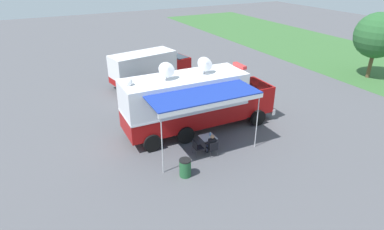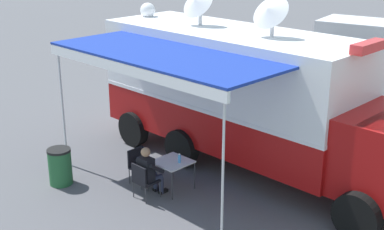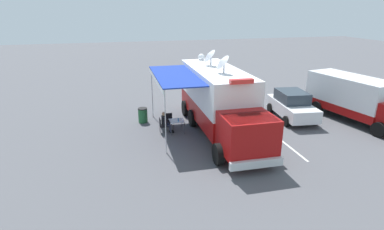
% 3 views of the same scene
% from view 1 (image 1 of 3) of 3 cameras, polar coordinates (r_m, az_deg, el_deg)
% --- Properties ---
extents(ground_plane, '(100.00, 100.00, 0.00)m').
position_cam_1_polar(ground_plane, '(19.67, -1.26, -2.86)').
color(ground_plane, '#515156').
extents(lot_stripe, '(0.22, 4.80, 0.01)m').
position_cam_1_polar(lot_stripe, '(23.12, 2.03, 1.71)').
color(lot_stripe, silver).
rests_on(lot_stripe, ground).
extents(command_truck, '(4.97, 9.54, 4.53)m').
position_cam_1_polar(command_truck, '(19.09, 0.77, 2.71)').
color(command_truck, '#9E0F0F').
rests_on(command_truck, ground).
extents(folding_table, '(0.82, 0.82, 0.73)m').
position_cam_1_polar(folding_table, '(17.62, 2.83, -4.04)').
color(folding_table, silver).
rests_on(folding_table, ground).
extents(water_bottle, '(0.07, 0.07, 0.22)m').
position_cam_1_polar(water_bottle, '(17.67, 3.23, -3.37)').
color(water_bottle, '#4C99D8').
rests_on(water_bottle, folding_table).
extents(folding_chair_at_table, '(0.49, 0.49, 0.87)m').
position_cam_1_polar(folding_chair_at_table, '(17.05, 3.73, -5.80)').
color(folding_chair_at_table, black).
rests_on(folding_chair_at_table, ground).
extents(folding_chair_beside_table, '(0.49, 0.49, 0.87)m').
position_cam_1_polar(folding_chair_beside_table, '(17.11, 0.85, -5.61)').
color(folding_chair_beside_table, black).
rests_on(folding_chair_beside_table, ground).
extents(seated_responder, '(0.67, 0.56, 1.25)m').
position_cam_1_polar(seated_responder, '(17.12, 3.43, -5.11)').
color(seated_responder, black).
rests_on(seated_responder, ground).
extents(trash_bin, '(0.57, 0.57, 0.91)m').
position_cam_1_polar(trash_bin, '(15.62, -1.21, -9.29)').
color(trash_bin, '#235B33').
rests_on(trash_bin, ground).
extents(support_truck, '(3.28, 7.06, 2.70)m').
position_cam_1_polar(support_truck, '(27.02, -7.60, 8.25)').
color(support_truck, white).
rests_on(support_truck, ground).
extents(car_behind_truck, '(2.38, 4.38, 1.76)m').
position_cam_1_polar(car_behind_truck, '(23.60, -7.55, 4.32)').
color(car_behind_truck, silver).
rests_on(car_behind_truck, ground).
extents(tree_far_left, '(3.78, 3.78, 5.58)m').
position_cam_1_polar(tree_far_left, '(31.86, 29.92, 12.07)').
color(tree_far_left, brown).
rests_on(tree_far_left, ground).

